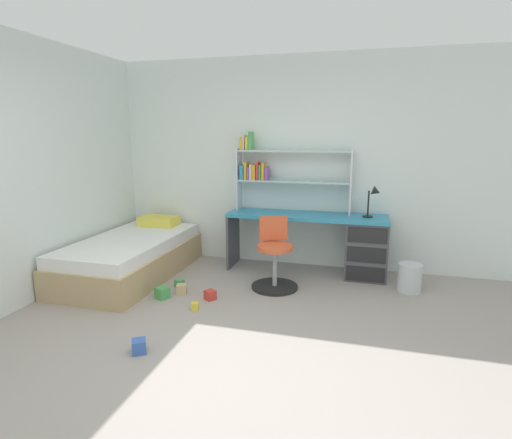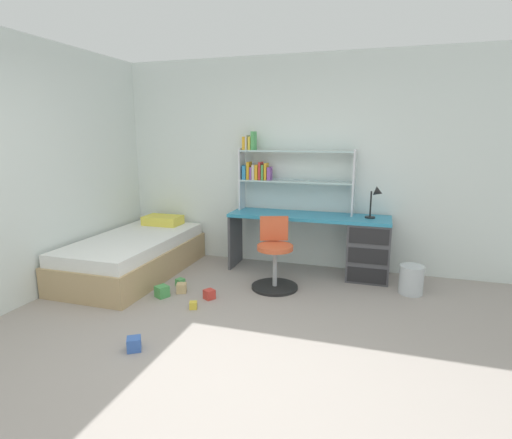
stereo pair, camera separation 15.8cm
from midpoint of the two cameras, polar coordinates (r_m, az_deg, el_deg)
The scene contains 14 objects.
ground_plane at distance 3.15m, azimuth -7.22°, elevation -20.96°, with size 5.53×6.37×0.02m, color #9E938C.
room_shell at distance 4.36m, azimuth -16.42°, elevation 6.63°, with size 5.53×6.37×2.66m.
desk at distance 5.00m, azimuth 12.06°, elevation -3.18°, with size 1.94×0.52×0.73m.
bookshelf_hutch at distance 5.13m, azimuth 2.17°, elevation 7.21°, with size 1.44×0.22×1.00m.
desk_lamp at distance 4.88m, azimuth 15.43°, elevation 3.14°, with size 0.20×0.17×0.38m.
swivel_chair at distance 4.54m, azimuth 1.64°, elevation -5.81°, with size 0.52×0.52×0.79m.
bed_platform at distance 5.19m, azimuth -17.99°, elevation -4.97°, with size 1.02×1.95×0.59m.
waste_bin at distance 4.75m, azimuth 19.94°, elevation -7.72°, with size 0.26×0.26×0.31m, color silver.
toy_block_blue_0 at distance 3.49m, azimuth -17.49°, elevation -16.70°, with size 0.11×0.11×0.11m, color #3860B7.
toy_block_yellow_1 at distance 4.13m, azimuth -9.71°, elevation -11.96°, with size 0.07×0.07×0.07m, color gold.
toy_block_green_2 at distance 4.45m, azimuth -14.10°, elevation -9.99°, with size 0.12×0.12×0.12m, color #479E51.
toy_block_natural_3 at distance 4.53m, azimuth -11.46°, elevation -9.60°, with size 0.10×0.10×0.10m, color tan.
toy_block_red_4 at distance 4.33m, azimuth -7.54°, elevation -10.51°, with size 0.10×0.10×0.10m, color red.
toy_block_green_5 at distance 4.73m, azimuth -11.69°, elevation -8.81°, with size 0.08×0.08×0.08m, color #479E51.
Camera 1 is at (0.97, -2.45, 1.70)m, focal length 28.36 mm.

